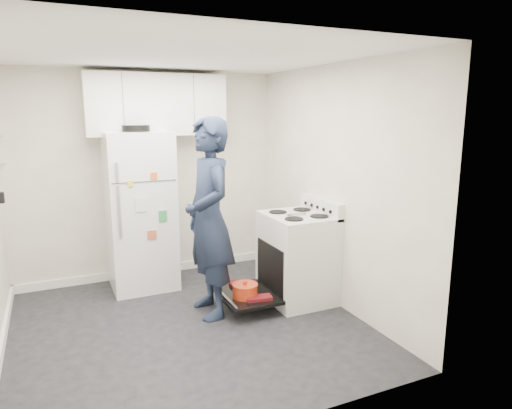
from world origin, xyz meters
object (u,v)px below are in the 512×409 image
electric_range (296,258)px  open_oven_door (246,293)px  person (209,219)px  refrigerator (140,210)px

electric_range → open_oven_door: electric_range is taller
electric_range → person: 1.10m
open_oven_door → refrigerator: size_ratio=0.37×
open_oven_door → refrigerator: refrigerator is taller
person → electric_range: bearing=85.7°
open_oven_door → person: person is taller
refrigerator → electric_range: bearing=-37.3°
electric_range → person: bearing=176.6°
open_oven_door → refrigerator: 1.58m
refrigerator → person: size_ratio=0.95×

